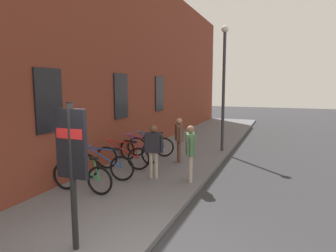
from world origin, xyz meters
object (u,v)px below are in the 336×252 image
object	(u,v)px
bicycle_under_window	(151,146)
street_lamp	(224,78)
bicycle_beside_lamp	(123,157)
pedestrian_by_facade	(190,148)
bicycle_nearest_sign	(138,151)
transit_info_sign	(72,153)
pedestrian_near_bus	(154,146)
bicycle_end_of_row	(82,177)
bicycle_by_door	(105,166)
pedestrian_crossing_street	(179,135)

from	to	relation	value
bicycle_under_window	street_lamp	bearing A→B (deg)	-49.99
bicycle_beside_lamp	pedestrian_by_facade	world-z (taller)	pedestrian_by_facade
bicycle_nearest_sign	street_lamp	distance (m)	4.54
transit_info_sign	pedestrian_near_bus	world-z (taller)	transit_info_sign
street_lamp	bicycle_under_window	bearing A→B (deg)	130.01
bicycle_end_of_row	pedestrian_near_bus	size ratio (longest dim) A/B	1.15
bicycle_under_window	pedestrian_by_facade	size ratio (longest dim) A/B	1.09
bicycle_beside_lamp	street_lamp	size ratio (longest dim) A/B	0.35
bicycle_by_door	bicycle_nearest_sign	size ratio (longest dim) A/B	1.03
pedestrian_near_bus	street_lamp	distance (m)	4.89
bicycle_end_of_row	bicycle_under_window	world-z (taller)	same
bicycle_under_window	pedestrian_crossing_street	distance (m)	1.47
bicycle_by_door	bicycle_beside_lamp	bearing A→B (deg)	2.80
bicycle_under_window	transit_info_sign	bearing A→B (deg)	-166.18
bicycle_beside_lamp	transit_info_sign	distance (m)	4.79
bicycle_under_window	street_lamp	world-z (taller)	street_lamp
bicycle_beside_lamp	street_lamp	xyz separation A→B (m)	(3.87, -2.42, 2.57)
bicycle_by_door	street_lamp	xyz separation A→B (m)	(4.97, -2.36, 2.57)
transit_info_sign	street_lamp	xyz separation A→B (m)	(8.21, -0.78, 1.37)
transit_info_sign	pedestrian_by_facade	distance (m)	4.09
bicycle_end_of_row	pedestrian_crossing_street	bearing A→B (deg)	-19.41
pedestrian_near_bus	pedestrian_by_facade	size ratio (longest dim) A/B	0.98
bicycle_by_door	bicycle_under_window	world-z (taller)	same
bicycle_end_of_row	bicycle_beside_lamp	distance (m)	2.17
bicycle_end_of_row	bicycle_by_door	xyz separation A→B (m)	(1.06, 0.04, -0.00)
bicycle_beside_lamp	bicycle_under_window	world-z (taller)	same
bicycle_under_window	pedestrian_near_bus	size ratio (longest dim) A/B	1.11
bicycle_beside_lamp	transit_info_sign	bearing A→B (deg)	-159.36
bicycle_nearest_sign	pedestrian_crossing_street	world-z (taller)	pedestrian_crossing_street
pedestrian_by_facade	bicycle_by_door	bearing A→B (deg)	107.75
bicycle_nearest_sign	transit_info_sign	size ratio (longest dim) A/B	0.71
bicycle_by_door	transit_info_sign	world-z (taller)	transit_info_sign
bicycle_under_window	bicycle_beside_lamp	bearing A→B (deg)	177.17
bicycle_under_window	pedestrian_near_bus	bearing A→B (deg)	-153.39
transit_info_sign	pedestrian_by_facade	world-z (taller)	transit_info_sign
bicycle_by_door	bicycle_nearest_sign	world-z (taller)	same
bicycle_beside_lamp	pedestrian_near_bus	world-z (taller)	pedestrian_near_bus
bicycle_nearest_sign	transit_info_sign	world-z (taller)	transit_info_sign
bicycle_nearest_sign	bicycle_under_window	xyz separation A→B (m)	(0.96, -0.04, 0.00)
bicycle_by_door	bicycle_beside_lamp	world-z (taller)	same
bicycle_beside_lamp	bicycle_under_window	size ratio (longest dim) A/B	1.01
bicycle_by_door	pedestrian_by_facade	xyz separation A→B (m)	(0.74, -2.30, 0.57)
bicycle_by_door	pedestrian_by_facade	bearing A→B (deg)	-72.25
pedestrian_near_bus	pedestrian_crossing_street	distance (m)	1.92
transit_info_sign	pedestrian_crossing_street	size ratio (longest dim) A/B	1.55
bicycle_under_window	pedestrian_near_bus	distance (m)	2.70
pedestrian_near_bus	street_lamp	world-z (taller)	street_lamp
pedestrian_crossing_street	street_lamp	distance (m)	3.29
bicycle_under_window	bicycle_by_door	bearing A→B (deg)	179.23
pedestrian_crossing_street	pedestrian_by_facade	distance (m)	2.09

